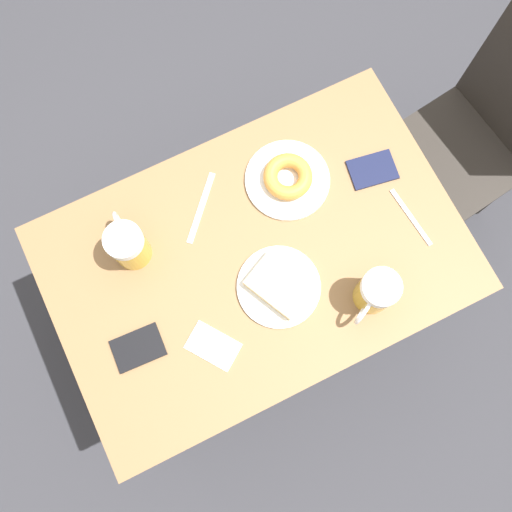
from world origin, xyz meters
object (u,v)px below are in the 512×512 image
at_px(beer_mug_left, 376,292).
at_px(knife, 201,208).
at_px(plate_with_cake, 279,286).
at_px(plate_with_donut, 288,178).
at_px(beer_mug_center, 128,245).
at_px(fork, 411,217).
at_px(passport_near_edge, 138,348).
at_px(passport_far_edge, 372,170).
at_px(chair, 488,127).
at_px(napkin_folded, 213,346).

distance_m(beer_mug_left, knife, 0.51).
distance_m(plate_with_cake, beer_mug_left, 0.24).
height_order(plate_with_donut, beer_mug_center, beer_mug_center).
bearing_deg(beer_mug_center, knife, 98.67).
relative_size(fork, passport_near_edge, 1.38).
bearing_deg(passport_far_edge, plate_with_cake, -64.75).
relative_size(beer_mug_left, knife, 0.88).
bearing_deg(chair, knife, -102.46).
relative_size(plate_with_cake, beer_mug_center, 1.50).
height_order(chair, passport_far_edge, chair).
relative_size(plate_with_cake, passport_near_edge, 1.66).
height_order(chair, plate_with_cake, chair).
height_order(plate_with_cake, napkin_folded, plate_with_cake).
height_order(plate_with_cake, passport_far_edge, plate_with_cake).
height_order(beer_mug_center, knife, beer_mug_center).
bearing_deg(beer_mug_left, plate_with_cake, -122.55).
distance_m(plate_with_cake, napkin_folded, 0.23).
relative_size(plate_with_donut, beer_mug_center, 1.58).
xyz_separation_m(plate_with_cake, plate_with_donut, (-0.25, 0.15, 0.00)).
xyz_separation_m(beer_mug_left, beer_mug_center, (-0.38, -0.50, 0.00)).
height_order(napkin_folded, knife, napkin_folded).
height_order(beer_mug_left, beer_mug_center, same).
relative_size(knife, passport_far_edge, 1.16).
bearing_deg(plate_with_donut, beer_mug_left, 7.11).
height_order(plate_with_cake, beer_mug_left, beer_mug_left).
relative_size(plate_with_cake, fork, 1.20).
xyz_separation_m(chair, passport_near_edge, (0.19, -1.26, 0.23)).
xyz_separation_m(beer_mug_center, fork, (0.24, 0.70, -0.07)).
bearing_deg(beer_mug_left, passport_far_edge, 150.24).
height_order(beer_mug_left, knife, beer_mug_left).
distance_m(napkin_folded, knife, 0.37).
xyz_separation_m(fork, knife, (-0.27, -0.49, -0.00)).
relative_size(beer_mug_left, passport_near_edge, 1.09).
xyz_separation_m(beer_mug_center, knife, (-0.03, 0.21, -0.07)).
distance_m(plate_with_donut, beer_mug_left, 0.39).
relative_size(knife, passport_near_edge, 1.24).
distance_m(chair, knife, 0.99).
xyz_separation_m(chair, beer_mug_left, (0.33, -0.67, 0.30)).
height_order(plate_with_donut, napkin_folded, plate_with_donut).
height_order(beer_mug_left, passport_far_edge, beer_mug_left).
bearing_deg(beer_mug_left, plate_with_donut, -172.89).
xyz_separation_m(chair, passport_far_edge, (0.03, -0.49, 0.23)).
distance_m(plate_with_cake, passport_far_edge, 0.41).
bearing_deg(chair, plate_with_donut, -101.48).
xyz_separation_m(beer_mug_left, napkin_folded, (-0.07, -0.42, -0.07)).
bearing_deg(plate_with_cake, passport_near_edge, -92.51).
distance_m(beer_mug_left, beer_mug_center, 0.63).
relative_size(beer_mug_center, fork, 0.80).
height_order(plate_with_cake, fork, plate_with_cake).
height_order(beer_mug_center, fork, beer_mug_center).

